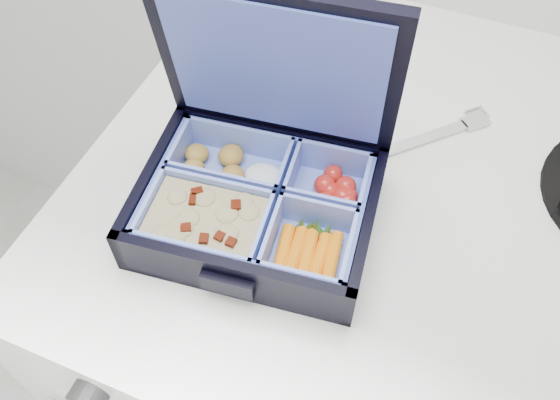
% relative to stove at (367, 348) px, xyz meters
% --- Properties ---
extents(stove, '(0.65, 0.65, 0.97)m').
position_rel_stove_xyz_m(stove, '(0.00, 0.00, 0.00)').
color(stove, silver).
rests_on(stove, floor).
extents(bento_box, '(0.23, 0.19, 0.05)m').
position_rel_stove_xyz_m(bento_box, '(-0.12, -0.13, 0.51)').
color(bento_box, black).
rests_on(bento_box, stove).
extents(burner_grate_rear, '(0.20, 0.20, 0.02)m').
position_rel_stove_xyz_m(burner_grate_rear, '(-0.20, 0.13, 0.49)').
color(burner_grate_rear, black).
rests_on(burner_grate_rear, stove).
extents(fork, '(0.14, 0.14, 0.01)m').
position_rel_stove_xyz_m(fork, '(-0.02, 0.01, 0.49)').
color(fork, '#BBBBBB').
rests_on(fork, stove).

